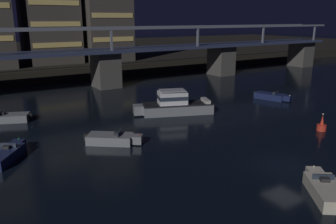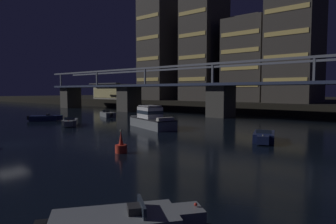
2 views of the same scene
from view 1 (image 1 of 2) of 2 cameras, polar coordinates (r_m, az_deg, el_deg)
name	(u,v)px [view 1 (image 1 of 2)]	position (r m, az deg, el deg)	size (l,w,h in m)	color
ground_plane	(286,167)	(26.98, 19.26, -8.69)	(400.00, 400.00, 0.00)	black
far_riverbank	(42,54)	(101.17, -20.55, 9.11)	(240.00, 80.00, 2.20)	black
river_bridge	(105,61)	(54.83, -10.51, 8.44)	(101.09, 6.40, 9.38)	#4C4944
tower_central	(48,13)	(72.34, -19.57, 15.47)	(9.68, 11.60, 19.29)	#423D38
tower_east_tall	(101,3)	(74.35, -11.31, 17.51)	(9.14, 12.64, 23.18)	#423D38
cabin_cruiser_near_left	(175,105)	(38.99, 1.13, 1.24)	(9.29, 5.31, 2.79)	gray
speedboat_near_center	(113,139)	(30.27, -9.33, -4.49)	(4.69, 4.00, 1.16)	gray
speedboat_near_right	(7,118)	(39.94, -25.50, -0.90)	(5.08, 3.10, 1.16)	gray
speedboat_mid_left	(5,155)	(29.36, -25.84, -6.54)	(3.88, 4.75, 1.16)	#19234C
speedboat_mid_center	(326,190)	(23.59, 25.10, -11.80)	(3.99, 4.69, 1.16)	beige
speedboat_far_left	(272,96)	(48.23, 17.06, 2.55)	(3.03, 5.11, 1.16)	#19234C
channel_buoy	(322,126)	(36.44, 24.48, -2.16)	(0.90, 0.90, 1.76)	red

